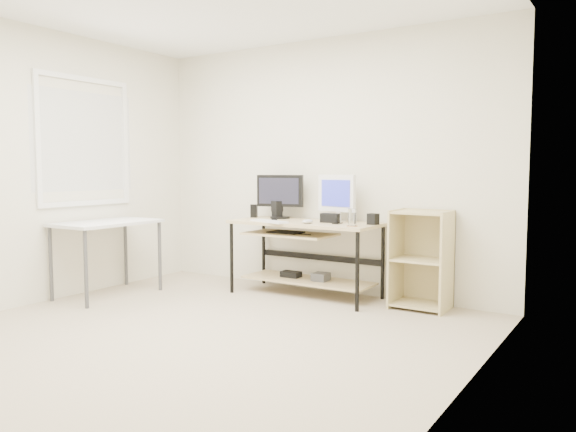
# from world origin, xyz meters

# --- Properties ---
(room) EXTENTS (4.01, 4.01, 2.62)m
(room) POSITION_xyz_m (-0.14, 0.04, 1.32)
(room) COLOR #B9A88E
(room) RESTS_ON ground
(desk) EXTENTS (1.50, 0.65, 0.75)m
(desk) POSITION_xyz_m (-0.03, 1.66, 0.54)
(desk) COLOR tan
(desk) RESTS_ON ground
(side_table) EXTENTS (0.60, 1.00, 0.75)m
(side_table) POSITION_xyz_m (-1.68, 0.60, 0.67)
(side_table) COLOR silver
(side_table) RESTS_ON ground
(shelf_unit) EXTENTS (0.50, 0.40, 0.90)m
(shelf_unit) POSITION_xyz_m (1.15, 1.82, 0.45)
(shelf_unit) COLOR #CAB97E
(shelf_unit) RESTS_ON ground
(black_monitor) EXTENTS (0.50, 0.21, 0.46)m
(black_monitor) POSITION_xyz_m (-0.40, 1.81, 1.01)
(black_monitor) COLOR black
(black_monitor) RESTS_ON desk
(white_imac) EXTENTS (0.44, 0.14, 0.47)m
(white_imac) POSITION_xyz_m (0.26, 1.82, 1.02)
(white_imac) COLOR silver
(white_imac) RESTS_ON desk
(keyboard) EXTENTS (0.48, 0.26, 0.02)m
(keyboard) POSITION_xyz_m (-0.26, 1.41, 0.76)
(keyboard) COLOR silver
(keyboard) RESTS_ON desk
(mouse) EXTENTS (0.11, 0.14, 0.04)m
(mouse) POSITION_xyz_m (0.13, 1.47, 0.77)
(mouse) COLOR #B9B9BF
(mouse) RESTS_ON desk
(center_speaker) EXTENTS (0.19, 0.09, 0.09)m
(center_speaker) POSITION_xyz_m (0.26, 1.68, 0.80)
(center_speaker) COLOR black
(center_speaker) RESTS_ON desk
(speaker_left) EXTENTS (0.12, 0.12, 0.19)m
(speaker_left) POSITION_xyz_m (-0.42, 1.78, 0.85)
(speaker_left) COLOR black
(speaker_left) RESTS_ON desk
(speaker_right) EXTENTS (0.10, 0.10, 0.10)m
(speaker_right) POSITION_xyz_m (0.70, 1.73, 0.80)
(speaker_right) COLOR black
(speaker_right) RESTS_ON desk
(audio_controller) EXTENTS (0.08, 0.07, 0.14)m
(audio_controller) POSITION_xyz_m (-0.70, 1.76, 0.82)
(audio_controller) COLOR black
(audio_controller) RESTS_ON desk
(volume_puck) EXTENTS (0.08, 0.08, 0.03)m
(volume_puck) POSITION_xyz_m (-0.27, 1.50, 0.76)
(volume_puck) COLOR black
(volume_puck) RESTS_ON desk
(smartphone) EXTENTS (0.08, 0.13, 0.01)m
(smartphone) POSITION_xyz_m (0.38, 1.62, 0.75)
(smartphone) COLOR black
(smartphone) RESTS_ON desk
(coaster) EXTENTS (0.12, 0.12, 0.01)m
(coaster) POSITION_xyz_m (0.60, 1.48, 0.75)
(coaster) COLOR #986A45
(coaster) RESTS_ON desk
(drinking_glass) EXTENTS (0.09, 0.09, 0.16)m
(drinking_glass) POSITION_xyz_m (0.60, 1.48, 0.83)
(drinking_glass) COLOR white
(drinking_glass) RESTS_ON coaster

